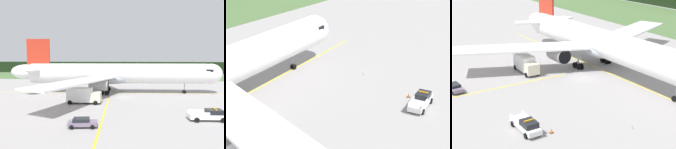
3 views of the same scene
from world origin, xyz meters
The scene contains 10 objects.
ground centered at (0.00, 0.00, 0.00)m, with size 320.00×320.00×0.00m, color #9B9696.
taxiway_centerline_main centered at (-1.91, 5.98, 0.00)m, with size 76.31×0.30×0.01m, color yellow.
taxiway_centerline_spur centered at (-2.52, -16.44, 0.00)m, with size 29.13×0.30×0.01m, color yellow.
airliner centered at (-2.70, 5.93, 5.24)m, with size 57.77×54.12×14.84m.
ops_pickup_truck centered at (13.96, -17.04, 0.90)m, with size 5.80×2.49×1.94m.
catering_truck centered at (-8.14, -7.62, 1.77)m, with size 7.13×2.75×3.47m.
staff_car centered at (-4.65, -21.94, 0.70)m, with size 4.23×2.43×1.30m.
apron_cone centered at (15.95, -14.41, 0.31)m, with size 0.50×0.50×0.63m.
taxiway_edge_light_east centered at (20.11, -4.66, 0.23)m, with size 0.12×0.12×0.42m.
taxiway_edge_light_west centered at (-21.55, -4.66, 0.23)m, with size 0.12×0.12×0.42m.
Camera 3 is at (52.05, -32.61, 21.92)m, focal length 56.66 mm.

